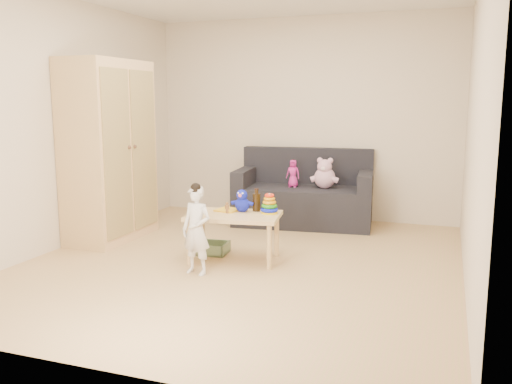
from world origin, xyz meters
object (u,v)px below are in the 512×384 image
at_px(sofa, 303,206).
at_px(toddler, 197,231).
at_px(play_table, 234,237).
at_px(wardrobe, 109,151).

relative_size(sofa, toddler, 2.15).
bearing_deg(play_table, sofa, 82.28).
xyz_separation_m(play_table, toddler, (-0.16, -0.49, 0.16)).
height_order(sofa, play_table, sofa).
height_order(wardrobe, toddler, wardrobe).
bearing_deg(toddler, sofa, 91.47).
relative_size(play_table, toddler, 1.12).
bearing_deg(sofa, wardrobe, -148.95).
bearing_deg(toddler, play_table, 83.42).
height_order(wardrobe, play_table, wardrobe).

